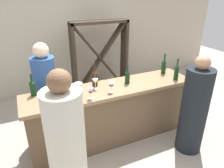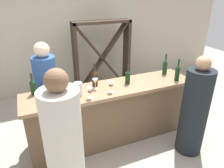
{
  "view_description": "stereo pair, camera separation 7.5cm",
  "coord_description": "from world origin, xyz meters",
  "px_view_note": "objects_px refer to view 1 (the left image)",
  "views": [
    {
      "loc": [
        -1.13,
        -2.47,
        2.19
      ],
      "look_at": [
        0.0,
        0.0,
        0.96
      ],
      "focal_mm": 33.41,
      "sensor_mm": 36.0,
      "label": 1
    },
    {
      "loc": [
        -1.06,
        -2.5,
        2.19
      ],
      "look_at": [
        0.0,
        0.0,
        0.96
      ],
      "focal_mm": 33.41,
      "sensor_mm": 36.0,
      "label": 2
    }
  ],
  "objects_px": {
    "wine_bottle_second_left_amber_brown": "(95,78)",
    "wine_glass_near_right": "(95,82)",
    "person_right_guest": "(47,95)",
    "wine_rack": "(100,58)",
    "wine_glass_near_left": "(91,92)",
    "water_pitcher": "(79,89)",
    "wine_bottle_leftmost_dark_green": "(33,88)",
    "wine_glass_near_center": "(111,85)",
    "wine_bottle_center_dark_green": "(127,77)",
    "wine_bottle_second_right_dark_green": "(164,66)",
    "person_center_guest": "(67,146)",
    "person_left_guest": "(194,110)",
    "wine_bottle_rightmost_dark_green": "(176,72)"
  },
  "relations": [
    {
      "from": "wine_bottle_second_left_amber_brown",
      "to": "wine_glass_near_right",
      "type": "bearing_deg",
      "value": -106.47
    },
    {
      "from": "person_right_guest",
      "to": "wine_rack",
      "type": "bearing_deg",
      "value": 125.92
    },
    {
      "from": "wine_bottle_second_left_amber_brown",
      "to": "person_right_guest",
      "type": "relative_size",
      "value": 0.22
    },
    {
      "from": "wine_glass_near_right",
      "to": "person_right_guest",
      "type": "height_order",
      "value": "person_right_guest"
    },
    {
      "from": "wine_glass_near_left",
      "to": "water_pitcher",
      "type": "xyz_separation_m",
      "value": [
        -0.12,
        0.14,
        -0.01
      ]
    },
    {
      "from": "wine_bottle_leftmost_dark_green",
      "to": "wine_glass_near_center",
      "type": "xyz_separation_m",
      "value": [
        0.97,
        -0.34,
        -0.01
      ]
    },
    {
      "from": "person_right_guest",
      "to": "wine_bottle_center_dark_green",
      "type": "bearing_deg",
      "value": 61.04
    },
    {
      "from": "wine_glass_near_left",
      "to": "wine_glass_near_center",
      "type": "xyz_separation_m",
      "value": [
        0.31,
        0.06,
        0.01
      ]
    },
    {
      "from": "wine_bottle_second_right_dark_green",
      "to": "water_pitcher",
      "type": "bearing_deg",
      "value": -172.86
    },
    {
      "from": "wine_bottle_center_dark_green",
      "to": "wine_bottle_leftmost_dark_green",
      "type": "bearing_deg",
      "value": 172.44
    },
    {
      "from": "wine_glass_near_left",
      "to": "person_center_guest",
      "type": "relative_size",
      "value": 0.1
    },
    {
      "from": "water_pitcher",
      "to": "person_center_guest",
      "type": "distance_m",
      "value": 0.82
    },
    {
      "from": "wine_bottle_second_left_amber_brown",
      "to": "person_left_guest",
      "type": "bearing_deg",
      "value": -35.57
    },
    {
      "from": "wine_glass_near_center",
      "to": "wine_bottle_center_dark_green",
      "type": "bearing_deg",
      "value": 26.26
    },
    {
      "from": "wine_rack",
      "to": "person_center_guest",
      "type": "xyz_separation_m",
      "value": [
        -1.32,
        -2.39,
        -0.09
      ]
    },
    {
      "from": "wine_glass_near_center",
      "to": "wine_bottle_rightmost_dark_green",
      "type": "bearing_deg",
      "value": -1.1
    },
    {
      "from": "wine_glass_near_center",
      "to": "water_pitcher",
      "type": "distance_m",
      "value": 0.44
    },
    {
      "from": "wine_rack",
      "to": "person_left_guest",
      "type": "bearing_deg",
      "value": -78.38
    },
    {
      "from": "wine_glass_near_center",
      "to": "person_left_guest",
      "type": "xyz_separation_m",
      "value": [
        1.02,
        -0.54,
        -0.35
      ]
    },
    {
      "from": "wine_bottle_rightmost_dark_green",
      "to": "wine_bottle_center_dark_green",
      "type": "bearing_deg",
      "value": 166.0
    },
    {
      "from": "person_left_guest",
      "to": "wine_glass_near_center",
      "type": "bearing_deg",
      "value": 65.87
    },
    {
      "from": "wine_bottle_rightmost_dark_green",
      "to": "wine_glass_near_left",
      "type": "bearing_deg",
      "value": -178.48
    },
    {
      "from": "wine_rack",
      "to": "person_center_guest",
      "type": "relative_size",
      "value": 1.03
    },
    {
      "from": "wine_rack",
      "to": "person_center_guest",
      "type": "height_order",
      "value": "wine_rack"
    },
    {
      "from": "wine_bottle_leftmost_dark_green",
      "to": "wine_bottle_second_right_dark_green",
      "type": "relative_size",
      "value": 0.89
    },
    {
      "from": "wine_glass_near_left",
      "to": "wine_glass_near_center",
      "type": "distance_m",
      "value": 0.32
    },
    {
      "from": "person_center_guest",
      "to": "water_pitcher",
      "type": "bearing_deg",
      "value": -6.92
    },
    {
      "from": "wine_bottle_center_dark_green",
      "to": "wine_glass_near_left",
      "type": "bearing_deg",
      "value": -160.95
    },
    {
      "from": "wine_bottle_leftmost_dark_green",
      "to": "wine_bottle_second_left_amber_brown",
      "type": "bearing_deg",
      "value": -3.86
    },
    {
      "from": "wine_bottle_second_left_amber_brown",
      "to": "wine_glass_near_center",
      "type": "bearing_deg",
      "value": -65.22
    },
    {
      "from": "wine_bottle_rightmost_dark_green",
      "to": "person_right_guest",
      "type": "height_order",
      "value": "person_right_guest"
    },
    {
      "from": "person_left_guest",
      "to": "person_center_guest",
      "type": "distance_m",
      "value": 1.8
    },
    {
      "from": "wine_rack",
      "to": "wine_glass_near_right",
      "type": "bearing_deg",
      "value": -113.74
    },
    {
      "from": "person_left_guest",
      "to": "person_center_guest",
      "type": "xyz_separation_m",
      "value": [
        -1.8,
        -0.06,
        0.05
      ]
    },
    {
      "from": "wine_rack",
      "to": "wine_glass_near_left",
      "type": "relative_size",
      "value": 10.42
    },
    {
      "from": "wine_bottle_leftmost_dark_green",
      "to": "wine_bottle_rightmost_dark_green",
      "type": "distance_m",
      "value": 2.1
    },
    {
      "from": "wine_rack",
      "to": "wine_bottle_second_left_amber_brown",
      "type": "height_order",
      "value": "wine_rack"
    },
    {
      "from": "wine_bottle_leftmost_dark_green",
      "to": "wine_glass_near_left",
      "type": "distance_m",
      "value": 0.77
    },
    {
      "from": "wine_glass_near_center",
      "to": "wine_rack",
      "type": "bearing_deg",
      "value": 73.09
    },
    {
      "from": "wine_bottle_rightmost_dark_green",
      "to": "water_pitcher",
      "type": "height_order",
      "value": "wine_bottle_rightmost_dark_green"
    },
    {
      "from": "wine_bottle_second_right_dark_green",
      "to": "person_left_guest",
      "type": "height_order",
      "value": "person_left_guest"
    },
    {
      "from": "wine_glass_near_left",
      "to": "person_right_guest",
      "type": "relative_size",
      "value": 0.1
    },
    {
      "from": "wine_bottle_second_left_amber_brown",
      "to": "wine_glass_near_left",
      "type": "height_order",
      "value": "wine_bottle_second_left_amber_brown"
    },
    {
      "from": "wine_bottle_center_dark_green",
      "to": "person_right_guest",
      "type": "bearing_deg",
      "value": 154.78
    },
    {
      "from": "person_right_guest",
      "to": "water_pitcher",
      "type": "bearing_deg",
      "value": 25.86
    },
    {
      "from": "wine_bottle_center_dark_green",
      "to": "person_left_guest",
      "type": "bearing_deg",
      "value": -46.01
    },
    {
      "from": "person_center_guest",
      "to": "wine_bottle_second_right_dark_green",
      "type": "bearing_deg",
      "value": -44.85
    },
    {
      "from": "wine_bottle_second_right_dark_green",
      "to": "person_right_guest",
      "type": "xyz_separation_m",
      "value": [
        -1.86,
        0.42,
        -0.33
      ]
    },
    {
      "from": "wine_bottle_leftmost_dark_green",
      "to": "wine_bottle_center_dark_green",
      "type": "relative_size",
      "value": 1.04
    },
    {
      "from": "wine_glass_near_left",
      "to": "person_left_guest",
      "type": "relative_size",
      "value": 0.11
    }
  ]
}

